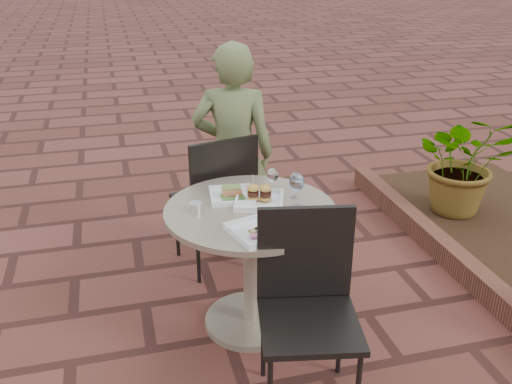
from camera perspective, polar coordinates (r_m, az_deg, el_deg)
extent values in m
plane|color=#592A23|center=(3.25, -2.85, -14.27)|extent=(60.00, 60.00, 0.00)
cylinder|color=gray|center=(3.33, -0.51, -12.69)|extent=(0.52, 0.52, 0.04)
cylinder|color=gray|center=(3.15, -0.53, -7.89)|extent=(0.08, 0.08, 0.70)
cylinder|color=gray|center=(2.97, -0.56, -1.91)|extent=(0.90, 0.90, 0.03)
cube|color=black|center=(3.71, -4.35, -0.95)|extent=(0.53, 0.53, 0.03)
cube|color=black|center=(3.44, -3.15, 1.56)|extent=(0.44, 0.13, 0.46)
cylinder|color=black|center=(4.03, -2.84, -2.36)|extent=(0.02, 0.02, 0.44)
cylinder|color=black|center=(3.91, -7.91, -3.49)|extent=(0.02, 0.02, 0.44)
cylinder|color=black|center=(3.73, -0.38, -4.69)|extent=(0.02, 0.02, 0.44)
cylinder|color=black|center=(3.59, -5.82, -6.01)|extent=(0.02, 0.02, 0.44)
cube|color=black|center=(2.61, 5.36, -13.00)|extent=(0.52, 0.52, 0.03)
cube|color=black|center=(2.63, 4.93, -6.03)|extent=(0.44, 0.11, 0.46)
cylinder|color=black|center=(2.88, 0.74, -14.56)|extent=(0.02, 0.02, 0.44)
cylinder|color=black|center=(2.93, 8.41, -14.11)|extent=(0.02, 0.02, 0.44)
imported|color=#566135|center=(3.71, -2.28, 3.79)|extent=(0.60, 0.48, 1.46)
cube|color=silver|center=(3.08, -2.44, -0.46)|extent=(0.26, 0.26, 0.01)
cube|color=#CD7348|center=(3.07, -2.45, 0.10)|extent=(0.11, 0.08, 0.03)
cube|color=#5B6C30|center=(3.06, -2.45, 0.46)|extent=(0.10, 0.07, 0.01)
cube|color=silver|center=(3.02, 0.33, -1.00)|extent=(0.32, 0.32, 0.01)
cube|color=silver|center=(2.72, 0.31, -4.00)|extent=(0.32, 0.32, 0.01)
ellipsoid|color=pink|center=(2.65, -0.21, -4.42)|extent=(0.05, 0.04, 0.02)
cylinder|color=white|center=(2.98, 4.04, -1.48)|extent=(0.07, 0.07, 0.00)
cylinder|color=white|center=(2.96, 4.06, -0.71)|extent=(0.01, 0.01, 0.08)
ellipsoid|color=white|center=(2.93, 4.11, 0.92)|extent=(0.08, 0.08, 0.10)
cylinder|color=white|center=(2.93, 4.11, 0.82)|extent=(0.06, 0.06, 0.04)
cylinder|color=white|center=(3.12, 1.64, -0.19)|extent=(0.05, 0.05, 0.00)
cylinder|color=white|center=(3.11, 1.65, 0.41)|extent=(0.01, 0.01, 0.07)
ellipsoid|color=white|center=(3.08, 1.66, 1.68)|extent=(0.07, 0.07, 0.08)
cylinder|color=white|center=(3.10, 3.90, -0.48)|extent=(0.05, 0.05, 0.00)
cylinder|color=white|center=(3.08, 3.92, 0.10)|extent=(0.01, 0.01, 0.06)
ellipsoid|color=white|center=(3.05, 3.95, 1.31)|extent=(0.06, 0.06, 0.08)
cylinder|color=silver|center=(2.94, -6.03, -1.51)|extent=(0.08, 0.08, 0.05)
cube|color=brown|center=(4.00, 19.32, -6.43)|extent=(0.12, 3.00, 0.15)
imported|color=#33662D|center=(4.59, 20.16, 2.85)|extent=(0.91, 0.86, 0.81)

